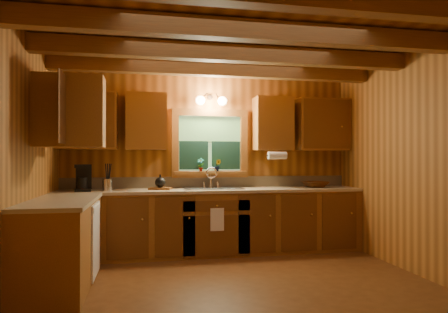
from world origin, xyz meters
TOP-DOWN VIEW (x-y plane):
  - room at (0.00, 0.00)m, footprint 4.20×4.20m
  - ceiling_beams at (0.00, 0.00)m, footprint 4.20×2.54m
  - base_cabinets at (-0.49, 1.28)m, footprint 4.20×2.22m
  - countertop at (-0.48, 1.29)m, footprint 4.20×2.24m
  - backsplash at (0.00, 1.89)m, footprint 4.20×0.02m
  - dishwasher_panel at (-1.47, 0.68)m, footprint 0.02×0.60m
  - upper_cabinets at (-0.56, 1.42)m, footprint 4.19×1.77m
  - window at (0.00, 1.87)m, footprint 1.12×0.08m
  - window_sill at (0.00, 1.82)m, footprint 1.06×0.14m
  - wall_sconce at (0.00, 1.75)m, footprint 0.45×0.21m
  - paper_towel_roll at (0.92, 1.53)m, footprint 0.27×0.11m
  - dish_towel at (0.00, 1.26)m, footprint 0.18×0.01m
  - sink at (0.00, 1.60)m, footprint 0.82×0.48m
  - coffee_maker at (-1.73, 1.54)m, footprint 0.20×0.25m
  - utensil_crock at (-1.42, 1.52)m, footprint 0.13×0.13m
  - cutting_board at (-0.73, 1.64)m, footprint 0.34×0.27m
  - teakettle at (-0.73, 1.64)m, footprint 0.14×0.14m
  - wicker_basket at (1.53, 1.58)m, footprint 0.41×0.41m
  - potted_plant_left at (-0.15, 1.81)m, footprint 0.12×0.10m
  - potted_plant_right at (0.10, 1.80)m, footprint 0.12×0.10m

SIDE VIEW (x-z plane):
  - base_cabinets at x=-0.49m, z-range 0.00..0.86m
  - dishwasher_panel at x=-1.47m, z-range 0.03..0.83m
  - dish_towel at x=0.00m, z-range 0.37..0.67m
  - sink at x=0.00m, z-range 0.64..1.07m
  - countertop at x=-0.48m, z-range 0.86..0.90m
  - cutting_board at x=-0.73m, z-range 0.90..0.93m
  - wicker_basket at x=1.53m, z-range 0.90..0.99m
  - backsplash at x=0.00m, z-range 0.90..1.06m
  - utensil_crock at x=-1.42m, z-range 0.81..1.17m
  - teakettle at x=-0.73m, z-range 0.91..1.09m
  - coffee_maker at x=-1.73m, z-range 0.90..1.25m
  - window_sill at x=0.00m, z-range 1.10..1.14m
  - potted_plant_right at x=0.10m, z-range 1.14..1.32m
  - potted_plant_left at x=-0.15m, z-range 1.14..1.34m
  - room at x=0.00m, z-range -0.80..3.40m
  - paper_towel_roll at x=0.92m, z-range 1.31..1.42m
  - window at x=0.00m, z-range 1.03..2.03m
  - upper_cabinets at x=-0.56m, z-range 1.45..2.23m
  - wall_sconce at x=0.00m, z-range 2.08..2.25m
  - ceiling_beams at x=0.00m, z-range 2.40..2.58m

